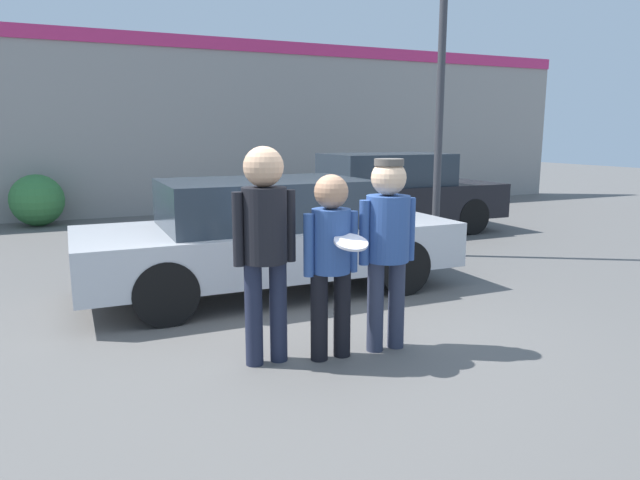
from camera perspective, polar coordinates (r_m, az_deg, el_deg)
name	(u,v)px	position (r m, az deg, el deg)	size (l,w,h in m)	color
ground_plane	(329,346)	(5.40, 0.86, -10.51)	(56.00, 56.00, 0.00)	#5B5956
storefront_building	(159,125)	(14.35, -15.76, 11.02)	(24.00, 0.22, 4.23)	gray
person_left	(265,234)	(4.74, -5.55, 0.62)	(0.54, 0.37, 1.85)	#1E2338
person_middle_with_frisbee	(331,252)	(4.86, 1.13, -1.25)	(0.50, 0.56, 1.61)	black
person_right	(387,236)	(5.08, 6.76, 0.43)	(0.56, 0.39, 1.73)	#2D3347
parked_car_near	(268,235)	(7.06, -5.19, 0.52)	(4.57, 1.82, 1.40)	#B7BABF
parked_car_far	(388,193)	(11.31, 6.83, 4.66)	(4.49, 1.82, 1.56)	black
shrub	(37,200)	(13.54, -26.44, 3.58)	(1.10, 1.10, 1.10)	#387A3D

